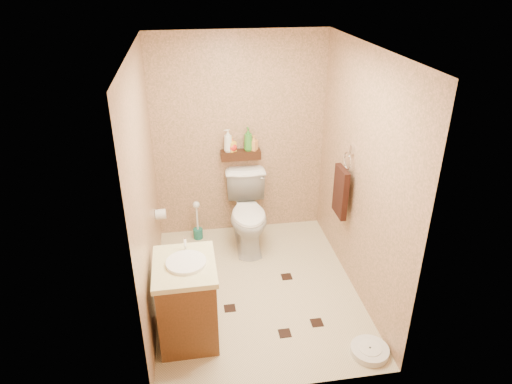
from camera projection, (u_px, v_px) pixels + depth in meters
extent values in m
plane|color=beige|center=(257.00, 288.00, 4.71)|extent=(2.50, 2.50, 0.00)
cube|color=tan|center=(240.00, 138.00, 5.28)|extent=(2.00, 0.04, 2.40)
cube|color=tan|center=(286.00, 263.00, 3.07)|extent=(2.00, 0.04, 2.40)
cube|color=tan|center=(145.00, 191.00, 4.04)|extent=(0.04, 2.50, 2.40)
cube|color=tan|center=(361.00, 177.00, 4.32)|extent=(0.04, 2.50, 2.40)
cube|color=white|center=(257.00, 48.00, 3.64)|extent=(2.00, 2.50, 0.02)
cube|color=#3D1D10|center=(241.00, 155.00, 5.29)|extent=(0.46, 0.14, 0.10)
cube|color=black|center=(230.00, 308.00, 4.44)|extent=(0.11, 0.11, 0.01)
cube|color=black|center=(287.00, 277.00, 4.88)|extent=(0.11, 0.11, 0.01)
cube|color=black|center=(285.00, 333.00, 4.14)|extent=(0.11, 0.11, 0.01)
cube|color=black|center=(195.00, 264.00, 5.09)|extent=(0.11, 0.11, 0.01)
cube|color=black|center=(317.00, 323.00, 4.26)|extent=(0.11, 0.11, 0.01)
cube|color=black|center=(246.00, 257.00, 5.21)|extent=(0.11, 0.11, 0.01)
imported|color=white|center=(248.00, 213.00, 5.26)|extent=(0.51, 0.85, 0.85)
cube|color=brown|center=(187.00, 303.00, 3.97)|extent=(0.49, 0.60, 0.73)
cube|color=beige|center=(184.00, 266.00, 3.79)|extent=(0.53, 0.64, 0.05)
cylinder|color=white|center=(186.00, 263.00, 3.78)|extent=(0.34, 0.34, 0.05)
cylinder|color=silver|center=(185.00, 244.00, 3.94)|extent=(0.03, 0.03, 0.11)
cylinder|color=white|center=(370.00, 351.00, 3.91)|extent=(0.41, 0.41, 0.06)
cylinder|color=white|center=(370.00, 348.00, 3.90)|extent=(0.20, 0.20, 0.01)
cylinder|color=#1A685A|center=(198.00, 233.00, 5.55)|extent=(0.11, 0.11, 0.13)
cylinder|color=white|center=(197.00, 217.00, 5.45)|extent=(0.02, 0.02, 0.35)
sphere|color=white|center=(196.00, 205.00, 5.38)|extent=(0.08, 0.08, 0.08)
cube|color=silver|center=(352.00, 149.00, 4.45)|extent=(0.03, 0.06, 0.08)
torus|color=silver|center=(347.00, 161.00, 4.50)|extent=(0.02, 0.19, 0.19)
cube|color=black|center=(341.00, 192.00, 4.65)|extent=(0.06, 0.30, 0.52)
cylinder|color=white|center=(161.00, 214.00, 4.89)|extent=(0.11, 0.11, 0.11)
cylinder|color=silver|center=(156.00, 210.00, 4.85)|extent=(0.04, 0.02, 0.02)
imported|color=white|center=(228.00, 140.00, 5.19)|extent=(0.13, 0.13, 0.27)
imported|color=yellow|center=(232.00, 144.00, 5.21)|extent=(0.11, 0.11, 0.17)
imported|color=red|center=(232.00, 145.00, 5.22)|extent=(0.14, 0.14, 0.15)
imported|color=#36842C|center=(248.00, 139.00, 5.22)|extent=(0.12, 0.12, 0.27)
imported|color=#ED9E4F|center=(253.00, 143.00, 5.25)|extent=(0.11, 0.11, 0.18)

